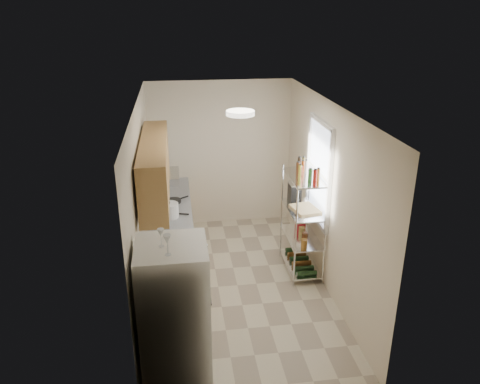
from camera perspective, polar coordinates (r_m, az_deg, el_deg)
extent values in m
cube|color=beige|center=(6.87, -0.32, -11.33)|extent=(2.50, 4.40, 0.01)
cube|color=white|center=(5.87, -0.38, 10.56)|extent=(2.50, 4.40, 0.01)
cube|color=beige|center=(8.32, -2.40, 4.62)|extent=(2.50, 0.01, 2.60)
cube|color=beige|center=(4.34, 3.67, -12.56)|extent=(2.50, 0.01, 2.60)
cube|color=beige|center=(6.23, -11.88, -1.86)|extent=(0.01, 4.40, 2.60)
cube|color=beige|center=(6.53, 10.63, -0.63)|extent=(0.01, 4.40, 2.60)
cube|color=#A17B45|center=(6.98, -8.38, -6.84)|extent=(0.60, 3.48, 0.86)
cube|color=gray|center=(6.78, -8.46, -3.49)|extent=(0.63, 3.51, 0.04)
cube|color=#B7BABC|center=(5.77, -8.77, -8.33)|extent=(0.52, 0.44, 0.04)
cube|color=#B7BABC|center=(8.19, -6.49, -2.04)|extent=(0.01, 0.55, 0.72)
cube|color=#A17B45|center=(6.13, -10.32, 2.99)|extent=(0.33, 2.20, 0.72)
cube|color=#B7BABC|center=(7.02, -9.47, 1.83)|extent=(0.50, 0.60, 0.12)
cube|color=white|center=(6.74, 9.62, 2.44)|extent=(0.06, 1.00, 1.46)
cube|color=silver|center=(7.24, 7.34, -8.66)|extent=(0.45, 0.90, 0.02)
cube|color=silver|center=(7.03, 7.52, -5.49)|extent=(0.45, 0.90, 0.02)
cube|color=silver|center=(6.84, 7.70, -2.13)|extent=(0.45, 0.90, 0.02)
cube|color=silver|center=(6.65, 7.91, 1.82)|extent=(0.45, 0.90, 0.02)
cylinder|color=silver|center=(6.50, 6.80, -5.60)|extent=(0.02, 0.02, 1.55)
cylinder|color=silver|center=(7.26, 5.08, -2.48)|extent=(0.02, 0.02, 1.55)
cylinder|color=silver|center=(6.61, 10.39, -5.31)|extent=(0.02, 0.02, 1.55)
cylinder|color=silver|center=(7.37, 8.32, -2.27)|extent=(0.02, 0.02, 1.55)
cylinder|color=white|center=(5.59, 0.04, 9.62)|extent=(0.34, 0.34, 0.05)
cube|color=white|center=(4.90, -7.91, -15.05)|extent=(0.68, 0.68, 1.65)
cylinder|color=silver|center=(6.80, -8.61, -2.24)|extent=(0.27, 0.27, 0.21)
cylinder|color=black|center=(6.92, -8.69, -2.56)|extent=(0.33, 0.33, 0.05)
cylinder|color=black|center=(7.34, -8.10, -1.09)|extent=(0.32, 0.32, 0.05)
cube|color=tan|center=(6.79, 7.98, -2.06)|extent=(0.41, 0.49, 0.03)
cube|color=black|center=(7.06, 6.67, 0.03)|extent=(0.16, 0.24, 0.28)
cube|color=maroon|center=(7.17, 7.35, -4.07)|extent=(0.14, 0.16, 0.16)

